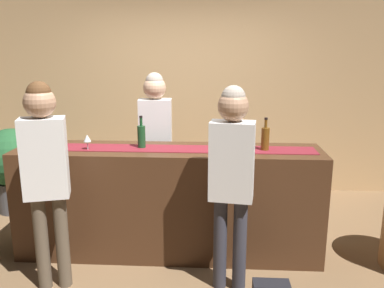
% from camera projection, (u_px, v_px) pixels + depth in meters
% --- Properties ---
extents(ground_plane, '(10.00, 10.00, 0.00)m').
position_uv_depth(ground_plane, '(170.00, 251.00, 4.00)').
color(ground_plane, brown).
extents(back_wall, '(6.00, 0.12, 2.90)m').
position_uv_depth(back_wall, '(184.00, 85.00, 5.50)').
color(back_wall, tan).
rests_on(back_wall, ground).
extents(bar_counter, '(2.84, 0.60, 1.04)m').
position_uv_depth(bar_counter, '(169.00, 201.00, 3.87)').
color(bar_counter, '#472B19').
rests_on(bar_counter, ground).
extents(counter_runner_cloth, '(2.70, 0.28, 0.01)m').
position_uv_depth(counter_runner_cloth, '(168.00, 149.00, 3.75)').
color(counter_runner_cloth, maroon).
rests_on(counter_runner_cloth, bar_counter).
extents(wine_bottle_amber, '(0.07, 0.07, 0.30)m').
position_uv_depth(wine_bottle_amber, '(265.00, 138.00, 3.68)').
color(wine_bottle_amber, brown).
rests_on(wine_bottle_amber, bar_counter).
extents(wine_bottle_green, '(0.07, 0.07, 0.30)m').
position_uv_depth(wine_bottle_green, '(141.00, 136.00, 3.76)').
color(wine_bottle_green, '#194723').
rests_on(wine_bottle_green, bar_counter).
extents(wine_glass_near_customer, '(0.07, 0.07, 0.14)m').
position_uv_depth(wine_glass_near_customer, '(238.00, 137.00, 3.75)').
color(wine_glass_near_customer, silver).
rests_on(wine_glass_near_customer, bar_counter).
extents(wine_glass_mid_counter, '(0.07, 0.07, 0.14)m').
position_uv_depth(wine_glass_mid_counter, '(87.00, 139.00, 3.69)').
color(wine_glass_mid_counter, silver).
rests_on(wine_glass_mid_counter, bar_counter).
extents(bartender, '(0.35, 0.24, 1.70)m').
position_uv_depth(bartender, '(156.00, 134.00, 4.32)').
color(bartender, '#26262B').
rests_on(bartender, ground).
extents(customer_sipping, '(0.36, 0.25, 1.68)m').
position_uv_depth(customer_sipping, '(232.00, 168.00, 3.15)').
color(customer_sipping, '#33333D').
rests_on(customer_sipping, ground).
extents(customer_browsing, '(0.38, 0.28, 1.71)m').
position_uv_depth(customer_browsing, '(45.00, 165.00, 3.17)').
color(customer_browsing, brown).
rests_on(customer_browsing, ground).
extents(potted_plant_tall, '(0.69, 0.69, 1.01)m').
position_uv_depth(potted_plant_tall, '(13.00, 164.00, 4.86)').
color(potted_plant_tall, '#4C4C51').
rests_on(potted_plant_tall, ground).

